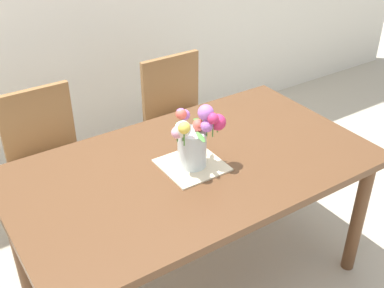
{
  "coord_description": "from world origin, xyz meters",
  "views": [
    {
      "loc": [
        -1.05,
        -1.57,
        2.03
      ],
      "look_at": [
        -0.01,
        -0.01,
        0.88
      ],
      "focal_mm": 45.14,
      "sensor_mm": 36.0,
      "label": 1
    }
  ],
  "objects": [
    {
      "name": "chair_left",
      "position": [
        -0.45,
        0.83,
        0.52
      ],
      "size": [
        0.42,
        0.42,
        0.9
      ],
      "rotation": [
        0.0,
        0.0,
        3.14
      ],
      "color": "olive",
      "rests_on": "ground_plane"
    },
    {
      "name": "flower_vase",
      "position": [
        -0.01,
        -0.02,
        0.92
      ],
      "size": [
        0.26,
        0.23,
        0.31
      ],
      "color": "silver",
      "rests_on": "placemat"
    },
    {
      "name": "chair_right",
      "position": [
        0.45,
        0.83,
        0.52
      ],
      "size": [
        0.42,
        0.42,
        0.9
      ],
      "rotation": [
        0.0,
        0.0,
        3.14
      ],
      "color": "olive",
      "rests_on": "ground_plane"
    },
    {
      "name": "placemat",
      "position": [
        -0.01,
        -0.01,
        0.77
      ],
      "size": [
        0.28,
        0.28,
        0.01
      ],
      "primitive_type": "cube",
      "color": "beige",
      "rests_on": "dining_table"
    },
    {
      "name": "ground_plane",
      "position": [
        0.0,
        0.0,
        0.0
      ],
      "size": [
        12.0,
        12.0,
        0.0
      ],
      "primitive_type": "plane",
      "color": "#B7AD99"
    },
    {
      "name": "dining_table",
      "position": [
        0.0,
        0.0,
        0.68
      ],
      "size": [
        1.73,
        0.98,
        0.76
      ],
      "color": "brown",
      "rests_on": "ground_plane"
    }
  ]
}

